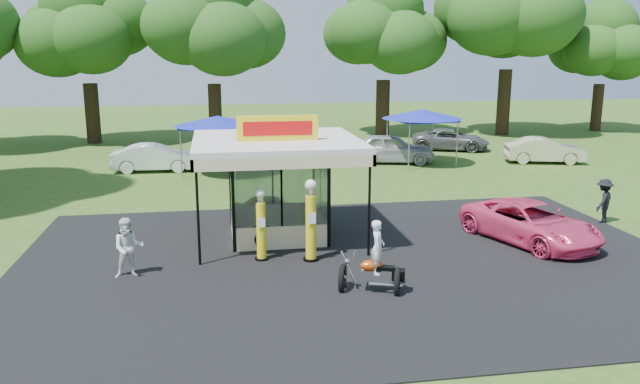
{
  "coord_description": "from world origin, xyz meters",
  "views": [
    {
      "loc": [
        -3.98,
        -15.33,
        6.18
      ],
      "look_at": [
        -0.7,
        4.0,
        1.74
      ],
      "focal_mm": 35.0,
      "sensor_mm": 36.0,
      "label": 1
    }
  ],
  "objects_px": {
    "bg_car_c": "(391,148)",
    "bg_car_e": "(545,150)",
    "tent_west": "(218,121)",
    "bg_car_b": "(246,149)",
    "bg_car_d": "(450,140)",
    "kiosk_car": "(271,208)",
    "spectator_east_a": "(604,201)",
    "motorcycle": "(375,264)",
    "tent_east": "(422,115)",
    "gas_pump_left": "(261,226)",
    "gas_station_kiosk": "(277,186)",
    "pink_sedan": "(530,223)",
    "spectator_west": "(128,248)",
    "bg_car_a": "(155,158)",
    "gas_pump_right": "(311,223)"
  },
  "relations": [
    {
      "from": "bg_car_c",
      "to": "bg_car_e",
      "type": "distance_m",
      "value": 8.69
    },
    {
      "from": "bg_car_c",
      "to": "tent_west",
      "type": "distance_m",
      "value": 9.96
    },
    {
      "from": "bg_car_b",
      "to": "bg_car_d",
      "type": "distance_m",
      "value": 13.27
    },
    {
      "from": "kiosk_car",
      "to": "bg_car_e",
      "type": "xyz_separation_m",
      "value": [
        16.34,
        9.64,
        0.24
      ]
    },
    {
      "from": "bg_car_c",
      "to": "spectator_east_a",
      "type": "bearing_deg",
      "value": -150.01
    },
    {
      "from": "motorcycle",
      "to": "tent_east",
      "type": "distance_m",
      "value": 19.48
    },
    {
      "from": "kiosk_car",
      "to": "bg_car_c",
      "type": "distance_m",
      "value": 13.56
    },
    {
      "from": "motorcycle",
      "to": "bg_car_c",
      "type": "xyz_separation_m",
      "value": [
        5.78,
        18.72,
        0.04
      ]
    },
    {
      "from": "bg_car_d",
      "to": "tent_west",
      "type": "distance_m",
      "value": 15.9
    },
    {
      "from": "gas_pump_left",
      "to": "kiosk_car",
      "type": "bearing_deg",
      "value": 81.06
    },
    {
      "from": "gas_pump_left",
      "to": "bg_car_b",
      "type": "height_order",
      "value": "gas_pump_left"
    },
    {
      "from": "gas_station_kiosk",
      "to": "gas_pump_left",
      "type": "distance_m",
      "value": 2.58
    },
    {
      "from": "tent_east",
      "to": "tent_west",
      "type": "bearing_deg",
      "value": -174.15
    },
    {
      "from": "pink_sedan",
      "to": "tent_east",
      "type": "distance_m",
      "value": 14.77
    },
    {
      "from": "gas_pump_left",
      "to": "bg_car_e",
      "type": "relative_size",
      "value": 0.51
    },
    {
      "from": "kiosk_car",
      "to": "tent_west",
      "type": "height_order",
      "value": "tent_west"
    },
    {
      "from": "bg_car_d",
      "to": "pink_sedan",
      "type": "bearing_deg",
      "value": -170.7
    },
    {
      "from": "pink_sedan",
      "to": "bg_car_d",
      "type": "bearing_deg",
      "value": 56.83
    },
    {
      "from": "spectator_east_a",
      "to": "tent_east",
      "type": "height_order",
      "value": "tent_east"
    },
    {
      "from": "kiosk_car",
      "to": "motorcycle",
      "type": "bearing_deg",
      "value": -165.33
    },
    {
      "from": "motorcycle",
      "to": "pink_sedan",
      "type": "xyz_separation_m",
      "value": [
        6.15,
        3.38,
        -0.12
      ]
    },
    {
      "from": "bg_car_e",
      "to": "bg_car_d",
      "type": "bearing_deg",
      "value": 47.4
    },
    {
      "from": "kiosk_car",
      "to": "spectator_west",
      "type": "relative_size",
      "value": 1.65
    },
    {
      "from": "spectator_west",
      "to": "tent_east",
      "type": "bearing_deg",
      "value": 40.68
    },
    {
      "from": "spectator_west",
      "to": "spectator_east_a",
      "type": "relative_size",
      "value": 1.03
    },
    {
      "from": "gas_pump_left",
      "to": "tent_west",
      "type": "bearing_deg",
      "value": 94.55
    },
    {
      "from": "bg_car_a",
      "to": "spectator_east_a",
      "type": "bearing_deg",
      "value": -125.74
    },
    {
      "from": "spectator_east_a",
      "to": "tent_west",
      "type": "height_order",
      "value": "tent_west"
    },
    {
      "from": "spectator_west",
      "to": "bg_car_d",
      "type": "bearing_deg",
      "value": 41.54
    },
    {
      "from": "gas_station_kiosk",
      "to": "tent_east",
      "type": "xyz_separation_m",
      "value": [
        9.28,
        12.55,
        1.0
      ]
    },
    {
      "from": "bg_car_b",
      "to": "kiosk_car",
      "type": "bearing_deg",
      "value": -160.46
    },
    {
      "from": "motorcycle",
      "to": "bg_car_b",
      "type": "distance_m",
      "value": 20.5
    },
    {
      "from": "kiosk_car",
      "to": "bg_car_c",
      "type": "height_order",
      "value": "bg_car_c"
    },
    {
      "from": "pink_sedan",
      "to": "spectator_east_a",
      "type": "distance_m",
      "value": 4.24
    },
    {
      "from": "pink_sedan",
      "to": "tent_west",
      "type": "relative_size",
      "value": 1.12
    },
    {
      "from": "gas_pump_right",
      "to": "bg_car_a",
      "type": "height_order",
      "value": "gas_pump_right"
    },
    {
      "from": "motorcycle",
      "to": "tent_west",
      "type": "xyz_separation_m",
      "value": [
        -3.81,
        16.82,
        1.94
      ]
    },
    {
      "from": "spectator_west",
      "to": "gas_station_kiosk",
      "type": "bearing_deg",
      "value": 27.17
    },
    {
      "from": "spectator_east_a",
      "to": "bg_car_d",
      "type": "relative_size",
      "value": 0.34
    },
    {
      "from": "spectator_west",
      "to": "bg_car_d",
      "type": "xyz_separation_m",
      "value": [
        17.3,
        20.39,
        -0.19
      ]
    },
    {
      "from": "spectator_west",
      "to": "bg_car_c",
      "type": "height_order",
      "value": "spectator_west"
    },
    {
      "from": "bg_car_b",
      "to": "spectator_east_a",
      "type": "bearing_deg",
      "value": -122.69
    },
    {
      "from": "pink_sedan",
      "to": "gas_station_kiosk",
      "type": "bearing_deg",
      "value": 146.58
    },
    {
      "from": "gas_station_kiosk",
      "to": "spectator_west",
      "type": "relative_size",
      "value": 3.16
    },
    {
      "from": "gas_pump_left",
      "to": "pink_sedan",
      "type": "bearing_deg",
      "value": 2.23
    },
    {
      "from": "motorcycle",
      "to": "bg_car_a",
      "type": "distance_m",
      "value": 19.69
    },
    {
      "from": "gas_pump_right",
      "to": "tent_east",
      "type": "height_order",
      "value": "tent_east"
    },
    {
      "from": "bg_car_b",
      "to": "tent_west",
      "type": "relative_size",
      "value": 1.23
    },
    {
      "from": "spectator_east_a",
      "to": "gas_pump_right",
      "type": "bearing_deg",
      "value": -26.67
    },
    {
      "from": "gas_pump_left",
      "to": "tent_east",
      "type": "relative_size",
      "value": 0.51
    }
  ]
}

